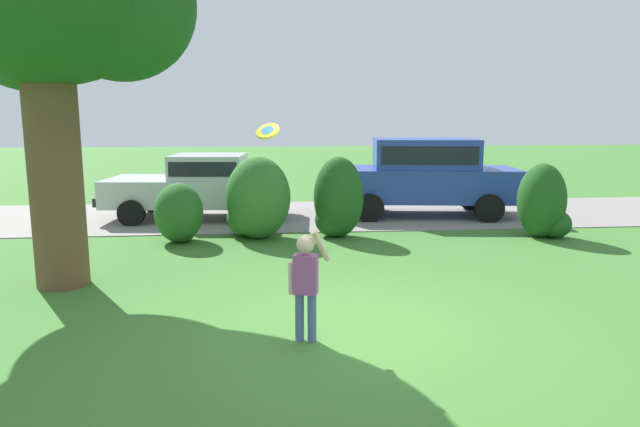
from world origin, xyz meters
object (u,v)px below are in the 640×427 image
(child_thrower, at_px, (306,279))
(frisbee, at_px, (268,131))
(parked_suv, at_px, (424,173))
(parked_sedan, at_px, (200,184))

(child_thrower, relative_size, frisbee, 4.07)
(parked_suv, xyz_separation_m, child_thrower, (-3.47, -7.82, -0.36))
(child_thrower, bearing_deg, frisbee, 121.15)
(parked_suv, xyz_separation_m, frisbee, (-3.87, -7.17, 1.24))
(child_thrower, height_order, frisbee, frisbee)
(parked_sedan, xyz_separation_m, frisbee, (1.63, -7.23, 1.47))
(frisbee, bearing_deg, child_thrower, -58.85)
(parked_sedan, relative_size, parked_suv, 0.93)
(parked_sedan, height_order, child_thrower, parked_sedan)
(parked_sedan, xyz_separation_m, parked_suv, (5.49, -0.06, 0.23))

